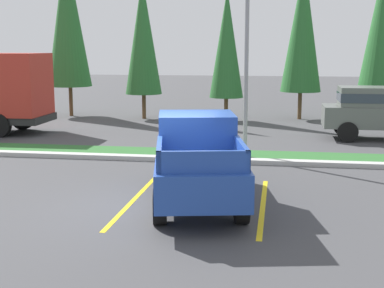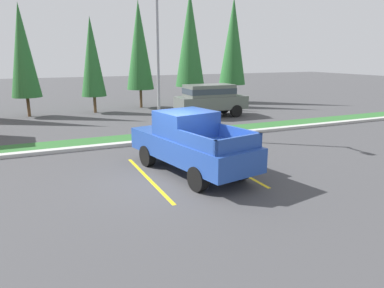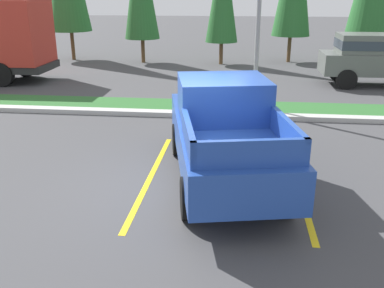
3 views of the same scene
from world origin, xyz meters
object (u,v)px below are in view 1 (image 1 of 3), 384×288
(suv_distant, at_px, (381,109))
(cypress_tree_left_inner, at_px, (143,36))
(pickup_truck_main, at_px, (197,159))
(cypress_tree_leftmost, at_px, (68,17))
(cypress_tree_center, at_px, (227,44))
(cypress_tree_right_inner, at_px, (302,27))
(street_light, at_px, (247,26))

(suv_distant, relative_size, cypress_tree_left_inner, 0.64)
(pickup_truck_main, relative_size, suv_distant, 1.19)
(cypress_tree_leftmost, bearing_deg, suv_distant, -19.86)
(pickup_truck_main, distance_m, cypress_tree_center, 15.17)
(cypress_tree_center, bearing_deg, suv_distant, -36.06)
(cypress_tree_leftmost, height_order, cypress_tree_center, cypress_tree_leftmost)
(pickup_truck_main, relative_size, cypress_tree_leftmost, 0.62)
(cypress_tree_left_inner, bearing_deg, cypress_tree_right_inner, 7.83)
(cypress_tree_center, xyz_separation_m, cypress_tree_right_inner, (3.68, 1.16, 0.82))
(suv_distant, distance_m, cypress_tree_right_inner, 7.49)
(suv_distant, xyz_separation_m, street_light, (-5.09, -4.69, 3.07))
(street_light, distance_m, cypress_tree_center, 9.65)
(cypress_tree_left_inner, distance_m, cypress_tree_right_inner, 8.03)
(pickup_truck_main, bearing_deg, cypress_tree_center, 92.91)
(cypress_tree_center, bearing_deg, street_light, -80.80)
(pickup_truck_main, bearing_deg, suv_distant, 59.74)
(pickup_truck_main, height_order, street_light, street_light)
(suv_distant, xyz_separation_m, cypress_tree_left_inner, (-10.89, 4.89, 2.97))
(suv_distant, bearing_deg, pickup_truck_main, -120.26)
(cypress_tree_right_inner, bearing_deg, cypress_tree_center, -162.56)
(cypress_tree_leftmost, bearing_deg, pickup_truck_main, -59.33)
(street_light, relative_size, cypress_tree_right_inner, 0.95)
(pickup_truck_main, xyz_separation_m, cypress_tree_right_inner, (2.92, 16.05, 3.60))
(pickup_truck_main, bearing_deg, cypress_tree_left_inner, 108.56)
(pickup_truck_main, relative_size, cypress_tree_right_inner, 0.70)
(street_light, xyz_separation_m, cypress_tree_left_inner, (-5.80, 9.58, -0.09))
(street_light, relative_size, cypress_tree_center, 1.15)
(suv_distant, distance_m, street_light, 7.57)
(cypress_tree_center, bearing_deg, cypress_tree_leftmost, 175.83)
(cypress_tree_right_inner, bearing_deg, suv_distant, -63.79)
(cypress_tree_leftmost, distance_m, cypress_tree_right_inner, 12.15)
(cypress_tree_center, height_order, cypress_tree_right_inner, cypress_tree_right_inner)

